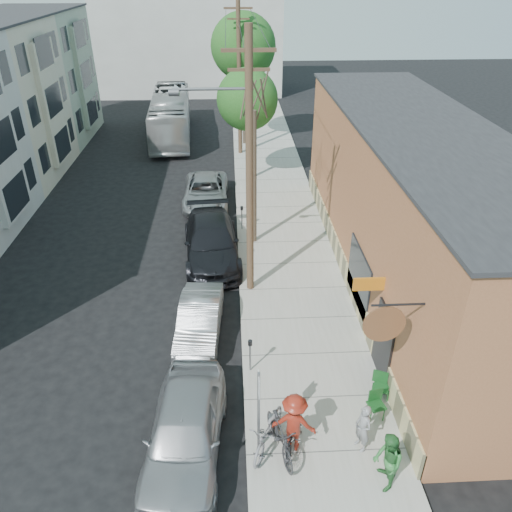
{
  "coord_description": "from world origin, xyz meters",
  "views": [
    {
      "loc": [
        1.81,
        -12.98,
        11.78
      ],
      "look_at": [
        2.7,
        4.42,
        1.5
      ],
      "focal_mm": 35.0,
      "sensor_mm": 36.0,
      "label": 1
    }
  ],
  "objects_px": {
    "tree_leafy_far": "(243,46)",
    "tree_bare": "(254,180)",
    "utility_pole_near": "(248,167)",
    "tree_leafy_mid": "(247,100)",
    "parking_meter_far": "(242,214)",
    "patio_chair_a": "(376,405)",
    "patron_green": "(387,462)",
    "parked_bike_a": "(280,437)",
    "sign_post": "(259,404)",
    "cyclist": "(294,423)",
    "patron_grey": "(363,428)",
    "car_1": "(200,320)",
    "bus": "(171,115)",
    "parked_bike_b": "(269,431)",
    "car_3": "(206,192)",
    "car_2": "(211,242)",
    "patio_chair_b": "(381,387)",
    "parking_meter_near": "(250,350)",
    "car_0": "(185,431)"
  },
  "relations": [
    {
      "from": "tree_leafy_far",
      "to": "tree_bare",
      "type": "bearing_deg",
      "value": -90.0
    },
    {
      "from": "patron_grey",
      "to": "car_1",
      "type": "distance_m",
      "value": 7.05
    },
    {
      "from": "sign_post",
      "to": "cyclist",
      "type": "height_order",
      "value": "sign_post"
    },
    {
      "from": "parking_meter_near",
      "to": "parked_bike_a",
      "type": "xyz_separation_m",
      "value": [
        0.66,
        -3.24,
        -0.23
      ]
    },
    {
      "from": "utility_pole_near",
      "to": "bus",
      "type": "relative_size",
      "value": 0.85
    },
    {
      "from": "car_2",
      "to": "parking_meter_near",
      "type": "bearing_deg",
      "value": -83.75
    },
    {
      "from": "patron_green",
      "to": "parked_bike_a",
      "type": "distance_m",
      "value": 2.85
    },
    {
      "from": "parking_meter_far",
      "to": "patron_green",
      "type": "relative_size",
      "value": 0.71
    },
    {
      "from": "patron_green",
      "to": "car_1",
      "type": "relative_size",
      "value": 0.42
    },
    {
      "from": "tree_leafy_mid",
      "to": "sign_post",
      "type": "bearing_deg",
      "value": -91.29
    },
    {
      "from": "bus",
      "to": "car_0",
      "type": "bearing_deg",
      "value": -87.56
    },
    {
      "from": "tree_bare",
      "to": "car_1",
      "type": "relative_size",
      "value": 1.51
    },
    {
      "from": "patron_grey",
      "to": "patio_chair_b",
      "type": "bearing_deg",
      "value": 129.36
    },
    {
      "from": "patron_grey",
      "to": "patron_green",
      "type": "relative_size",
      "value": 0.87
    },
    {
      "from": "tree_leafy_far",
      "to": "patron_grey",
      "type": "height_order",
      "value": "tree_leafy_far"
    },
    {
      "from": "sign_post",
      "to": "car_1",
      "type": "bearing_deg",
      "value": 109.73
    },
    {
      "from": "cyclist",
      "to": "sign_post",
      "type": "bearing_deg",
      "value": 14.14
    },
    {
      "from": "tree_leafy_mid",
      "to": "parked_bike_a",
      "type": "relative_size",
      "value": 3.32
    },
    {
      "from": "sign_post",
      "to": "parked_bike_a",
      "type": "relative_size",
      "value": 1.4
    },
    {
      "from": "utility_pole_near",
      "to": "patron_grey",
      "type": "distance_m",
      "value": 9.64
    },
    {
      "from": "utility_pole_near",
      "to": "car_0",
      "type": "height_order",
      "value": "utility_pole_near"
    },
    {
      "from": "bus",
      "to": "parking_meter_far",
      "type": "bearing_deg",
      "value": -76.52
    },
    {
      "from": "sign_post",
      "to": "parking_meter_far",
      "type": "height_order",
      "value": "sign_post"
    },
    {
      "from": "utility_pole_near",
      "to": "tree_bare",
      "type": "relative_size",
      "value": 1.6
    },
    {
      "from": "car_2",
      "to": "parked_bike_a",
      "type": "bearing_deg",
      "value": -83.54
    },
    {
      "from": "sign_post",
      "to": "utility_pole_near",
      "type": "xyz_separation_m",
      "value": [
        0.04,
        7.92,
        3.58
      ]
    },
    {
      "from": "patio_chair_b",
      "to": "cyclist",
      "type": "distance_m",
      "value": 3.38
    },
    {
      "from": "parked_bike_a",
      "to": "bus",
      "type": "relative_size",
      "value": 0.17
    },
    {
      "from": "tree_bare",
      "to": "patron_green",
      "type": "xyz_separation_m",
      "value": [
        2.7,
        -13.26,
        -2.25
      ]
    },
    {
      "from": "utility_pole_near",
      "to": "tree_leafy_mid",
      "type": "distance_m",
      "value": 12.0
    },
    {
      "from": "parking_meter_near",
      "to": "car_2",
      "type": "relative_size",
      "value": 0.21
    },
    {
      "from": "parking_meter_far",
      "to": "car_2",
      "type": "bearing_deg",
      "value": -119.5
    },
    {
      "from": "patron_grey",
      "to": "car_0",
      "type": "distance_m",
      "value": 4.82
    },
    {
      "from": "car_2",
      "to": "bus",
      "type": "xyz_separation_m",
      "value": [
        -3.58,
        18.88,
        0.78
      ]
    },
    {
      "from": "cyclist",
      "to": "car_0",
      "type": "xyz_separation_m",
      "value": [
        -2.94,
        0.09,
        -0.24
      ]
    },
    {
      "from": "parked_bike_b",
      "to": "sign_post",
      "type": "bearing_deg",
      "value": -139.1
    },
    {
      "from": "cyclist",
      "to": "bus",
      "type": "distance_m",
      "value": 30.17
    },
    {
      "from": "cyclist",
      "to": "car_2",
      "type": "bearing_deg",
      "value": -62.4
    },
    {
      "from": "tree_bare",
      "to": "car_1",
      "type": "distance_m",
      "value": 7.65
    },
    {
      "from": "parking_meter_near",
      "to": "parked_bike_a",
      "type": "relative_size",
      "value": 0.62
    },
    {
      "from": "tree_leafy_mid",
      "to": "car_3",
      "type": "bearing_deg",
      "value": -127.78
    },
    {
      "from": "patio_chair_a",
      "to": "utility_pole_near",
      "type": "bearing_deg",
      "value": 101.35
    },
    {
      "from": "tree_leafy_far",
      "to": "patio_chair_a",
      "type": "height_order",
      "value": "tree_leafy_far"
    },
    {
      "from": "parking_meter_far",
      "to": "patio_chair_a",
      "type": "relative_size",
      "value": 1.41
    },
    {
      "from": "utility_pole_near",
      "to": "parked_bike_a",
      "type": "height_order",
      "value": "utility_pole_near"
    },
    {
      "from": "patio_chair_b",
      "to": "bus",
      "type": "height_order",
      "value": "bus"
    },
    {
      "from": "sign_post",
      "to": "parking_meter_far",
      "type": "xyz_separation_m",
      "value": [
        -0.1,
        13.22,
        -0.85
      ]
    },
    {
      "from": "bus",
      "to": "patio_chair_a",
      "type": "bearing_deg",
      "value": -76.82
    },
    {
      "from": "cyclist",
      "to": "parked_bike_a",
      "type": "relative_size",
      "value": 0.94
    },
    {
      "from": "sign_post",
      "to": "bus",
      "type": "relative_size",
      "value": 0.24
    }
  ]
}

